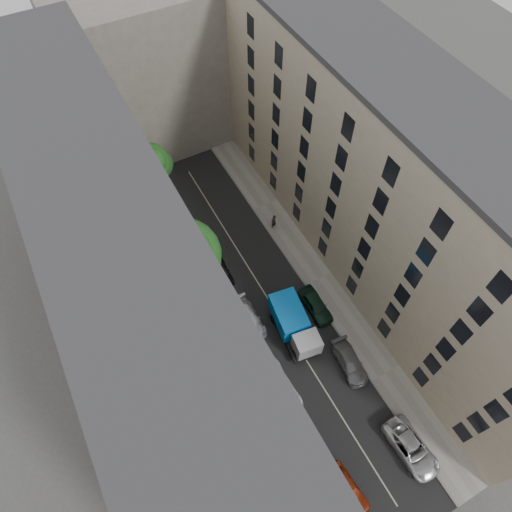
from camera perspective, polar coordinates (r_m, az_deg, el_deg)
ground at (r=44.51m, az=1.80°, el=-5.83°), size 120.00×120.00×0.00m
road_surface at (r=44.50m, az=1.80°, el=-5.82°), size 8.00×44.00×0.02m
sidewalk_left at (r=43.40m, az=-4.62°, el=-8.80°), size 3.00×44.00×0.15m
sidewalk_right at (r=46.12m, az=7.78°, el=-2.88°), size 3.00×44.00×0.15m
building_left at (r=34.23m, az=-14.10°, el=-5.53°), size 8.00×44.00×20.00m
building_right at (r=40.73m, az=15.93°, el=7.56°), size 8.00×44.00×20.00m
building_endcap at (r=55.92m, az=-13.22°, el=22.05°), size 18.00×12.00×18.00m
tarp_truck at (r=41.88m, az=4.72°, el=-8.44°), size 3.24×6.46×2.85m
car_left_0 at (r=39.50m, az=11.37°, el=-26.61°), size 1.98×4.23×1.40m
car_left_1 at (r=39.66m, az=6.52°, el=-21.89°), size 1.83×4.35×1.40m
car_left_2 at (r=40.52m, az=2.81°, el=-16.11°), size 2.58×5.37×1.48m
car_left_3 at (r=42.96m, az=-0.95°, el=-7.78°), size 1.96×4.75×1.38m
car_left_4 at (r=45.66m, az=-4.45°, el=-1.79°), size 1.76×4.05×1.36m
car_left_5 at (r=47.69m, az=-6.52°, el=1.55°), size 1.66×3.97×1.28m
car_right_0 at (r=41.19m, az=18.82°, el=-21.78°), size 2.54×5.25×1.44m
car_right_1 at (r=42.12m, az=11.64°, el=-12.87°), size 2.32×4.70×1.31m
car_right_2 at (r=43.89m, az=7.46°, el=-6.08°), size 1.84×4.41×1.49m
tree_near at (r=35.38m, az=3.69°, el=-23.60°), size 4.50×4.10×6.64m
tree_mid at (r=39.10m, az=-8.73°, el=-0.12°), size 6.49×6.39×10.54m
tree_far at (r=49.76m, az=-13.00°, el=11.02°), size 4.79×4.43×7.33m
lamp_post at (r=37.65m, az=0.93°, el=-12.86°), size 0.36×0.36×6.48m
pedestrian at (r=48.62m, az=2.22°, el=4.37°), size 0.80×0.67×1.86m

